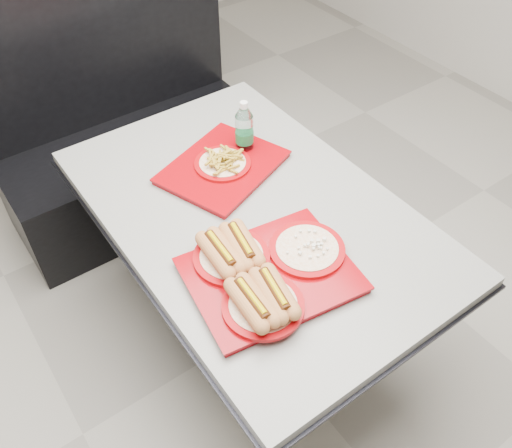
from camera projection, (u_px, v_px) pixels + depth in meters
ground at (253, 331)px, 2.40m from camera, size 6.00×6.00×0.00m
diner_table at (253, 241)px, 1.98m from camera, size 0.92×1.42×0.75m
booth_bench at (128, 137)px, 2.74m from camera, size 1.30×0.57×1.35m
tray_near at (264, 272)px, 1.61m from camera, size 0.54×0.46×0.11m
tray_far at (223, 165)px, 1.99m from camera, size 0.52×0.46×0.08m
water_bottle at (244, 131)px, 2.02m from camera, size 0.07×0.07×0.22m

